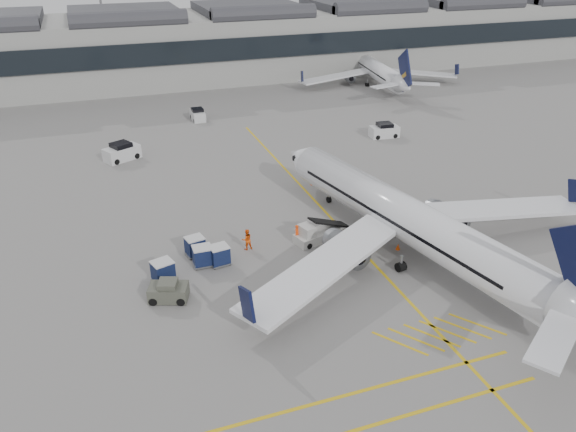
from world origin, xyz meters
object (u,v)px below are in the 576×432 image
object	(u,v)px
baggage_cart_a	(219,255)
ramp_agent_b	(247,239)
airliner_main	(412,222)
belt_loader	(317,233)
ramp_agent_a	(297,234)
pushback_tug	(168,291)

from	to	relation	value
baggage_cart_a	ramp_agent_b	bearing A→B (deg)	22.08
airliner_main	belt_loader	xyz separation A→B (m)	(-6.26, 4.67, -2.30)
belt_loader	ramp_agent_a	distance (m)	1.82
pushback_tug	belt_loader	bearing A→B (deg)	38.70
baggage_cart_a	pushback_tug	bearing A→B (deg)	-151.53
ramp_agent_b	airliner_main	bearing A→B (deg)	154.08
airliner_main	belt_loader	world-z (taller)	airliner_main
airliner_main	ramp_agent_b	distance (m)	13.62
airliner_main	belt_loader	size ratio (longest dim) A/B	6.80
ramp_agent_b	pushback_tug	bearing A→B (deg)	31.68
airliner_main	baggage_cart_a	size ratio (longest dim) A/B	21.10
belt_loader	ramp_agent_a	bearing A→B (deg)	160.02
belt_loader	airliner_main	bearing A→B (deg)	-52.11
airliner_main	pushback_tug	bearing A→B (deg)	168.19
baggage_cart_a	ramp_agent_a	size ratio (longest dim) A/B	1.05
airliner_main	ramp_agent_a	world-z (taller)	airliner_main
airliner_main	pushback_tug	xyz separation A→B (m)	(-19.76, 0.10, -2.25)
baggage_cart_a	airliner_main	bearing A→B (deg)	-21.95
belt_loader	ramp_agent_b	size ratio (longest dim) A/B	2.96
ramp_agent_b	pushback_tug	size ratio (longest dim) A/B	0.58
baggage_cart_a	ramp_agent_b	size ratio (longest dim) A/B	0.95
ramp_agent_a	pushback_tug	xyz separation A→B (m)	(-11.70, -4.72, -0.15)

